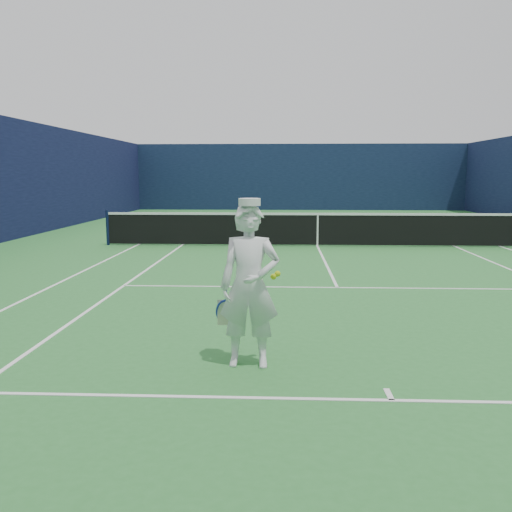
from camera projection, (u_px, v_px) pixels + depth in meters
The scene contains 5 objects.
ground at pixel (317, 246), 17.17m from camera, with size 80.00×80.00×0.00m, color #2C7431.
court_markings at pixel (317, 246), 17.17m from camera, with size 11.03×23.83×0.01m.
windscreen_fence at pixel (318, 179), 16.89m from camera, with size 20.12×36.12×4.00m.
tennis_net at pixel (318, 228), 17.09m from camera, with size 12.88×0.09×1.07m.
tennis_player at pixel (250, 285), 6.31m from camera, with size 0.77×0.48×1.88m.
Camera 1 is at (-1.05, -17.11, 2.13)m, focal length 40.00 mm.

